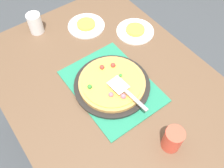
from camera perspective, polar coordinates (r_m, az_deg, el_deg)
The scene contains 12 objects.
ground_plane at distance 1.92m, azimuth 0.00°, elevation -13.33°, with size 8.00×8.00×0.00m, color #3D4247.
dining_table at distance 1.35m, azimuth 0.00°, elevation -3.17°, with size 1.40×1.00×0.75m.
placemat at distance 1.25m, azimuth 0.00°, elevation -0.45°, with size 0.48×0.36×0.01m, color #237F5B.
pizza_pan at distance 1.24m, azimuth 0.00°, elevation -0.19°, with size 0.38×0.38×0.01m, color black.
pizza at distance 1.23m, azimuth -0.01°, elevation 0.34°, with size 0.33×0.33×0.05m.
plate_near_left at distance 1.55m, azimuth -5.88°, elevation 13.04°, with size 0.22×0.22×0.01m, color white.
plate_far_right at distance 1.51m, azimuth 5.29°, elevation 11.87°, with size 0.22×0.22×0.01m, color white.
served_slice_left at distance 1.54m, azimuth -5.92°, elevation 13.40°, with size 0.11×0.11×0.02m, color gold.
served_slice_right at distance 1.50m, azimuth 5.33°, elevation 12.23°, with size 0.11×0.11×0.02m, color gold.
cup_near at distance 1.08m, azimuth 13.65°, elevation -12.14°, with size 0.08×0.08×0.12m, color #E04C38.
cup_far at distance 1.54m, azimuth -17.09°, elevation 13.08°, with size 0.08×0.08×0.12m, color white.
pizza_server at distance 1.16m, azimuth 3.18°, elevation -1.59°, with size 0.23×0.08×0.01m.
Camera 1 is at (0.57, -0.42, 1.78)m, focal length 40.13 mm.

